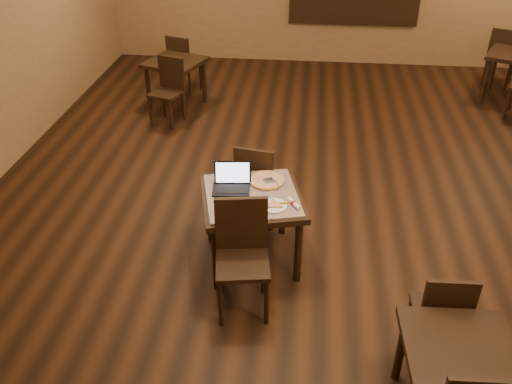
# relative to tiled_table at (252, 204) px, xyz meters

# --- Properties ---
(ground) EXTENTS (10.00, 10.00, 0.00)m
(ground) POSITION_rel_tiled_table_xyz_m (0.69, 1.07, -0.66)
(ground) COLOR black
(ground) RESTS_ON ground
(tiled_table) EXTENTS (1.12, 1.12, 0.76)m
(tiled_table) POSITION_rel_tiled_table_xyz_m (0.00, 0.00, 0.00)
(tiled_table) COLOR black
(tiled_table) RESTS_ON ground
(chair_main_near) EXTENTS (0.52, 0.52, 1.04)m
(chair_main_near) POSITION_rel_tiled_table_xyz_m (-0.01, -0.61, -0.07)
(chair_main_near) COLOR black
(chair_main_near) RESTS_ON ground
(chair_main_far) EXTENTS (0.49, 0.49, 0.96)m
(chair_main_far) POSITION_rel_tiled_table_xyz_m (-0.02, 0.62, -0.12)
(chair_main_far) COLOR black
(chair_main_far) RESTS_ON ground
(laptop) EXTENTS (0.37, 0.31, 0.24)m
(laptop) POSITION_rel_tiled_table_xyz_m (-0.20, 0.11, 0.17)
(laptop) COLOR black
(laptop) RESTS_ON tiled_table
(plate) EXTENTS (0.24, 0.24, 0.01)m
(plate) POSITION_rel_tiled_table_xyz_m (0.22, -0.18, 0.11)
(plate) COLOR white
(plate) RESTS_ON tiled_table
(pizza_slice) EXTENTS (0.21, 0.21, 0.02)m
(pizza_slice) POSITION_rel_tiled_table_xyz_m (0.22, -0.18, 0.13)
(pizza_slice) COLOR #FBDDA7
(pizza_slice) RESTS_ON plate
(pizza_pan) EXTENTS (0.38, 0.38, 0.01)m
(pizza_pan) POSITION_rel_tiled_table_xyz_m (0.12, 0.24, 0.11)
(pizza_pan) COLOR silver
(pizza_pan) RESTS_ON tiled_table
(pizza_whole) EXTENTS (0.34, 0.34, 0.02)m
(pizza_whole) POSITION_rel_tiled_table_xyz_m (0.12, 0.24, 0.12)
(pizza_whole) COLOR #FBDDA7
(pizza_whole) RESTS_ON pizza_pan
(spatula) EXTENTS (0.19, 0.25, 0.01)m
(spatula) POSITION_rel_tiled_table_xyz_m (0.14, 0.22, 0.13)
(spatula) COLOR silver
(spatula) RESTS_ON pizza_whole
(napkin_roll) EXTENTS (0.14, 0.17, 0.04)m
(napkin_roll) POSITION_rel_tiled_table_xyz_m (0.40, -0.14, 0.12)
(napkin_roll) COLOR white
(napkin_roll) RESTS_ON tiled_table
(other_table_a_chair_far) EXTENTS (0.58, 0.58, 1.01)m
(other_table_a_chair_far) POSITION_rel_tiled_table_xyz_m (3.65, 5.07, -0.09)
(other_table_a_chair_far) COLOR black
(other_table_a_chair_far) RESTS_ON ground
(other_table_b) EXTENTS (1.01, 1.01, 0.74)m
(other_table_b) POSITION_rel_tiled_table_xyz_m (-1.61, 3.68, -0.04)
(other_table_b) COLOR black
(other_table_b) RESTS_ON ground
(other_table_b_chair_near) EXTENTS (0.53, 0.53, 0.96)m
(other_table_b_chair_near) POSITION_rel_tiled_table_xyz_m (-1.58, 3.12, -0.12)
(other_table_b_chair_near) COLOR black
(other_table_b_chair_near) RESTS_ON ground
(other_table_b_chair_far) EXTENTS (0.53, 0.53, 0.96)m
(other_table_b_chair_far) POSITION_rel_tiled_table_xyz_m (-1.63, 4.25, -0.12)
(other_table_b_chair_far) COLOR black
(other_table_b_chair_far) RESTS_ON ground
(other_table_c) EXTENTS (0.76, 0.76, 0.69)m
(other_table_c) POSITION_rel_tiled_table_xyz_m (1.58, -1.61, -0.09)
(other_table_c) COLOR black
(other_table_c) RESTS_ON ground
(other_table_c_chair_far) EXTENTS (0.40, 0.40, 0.89)m
(other_table_c_chair_far) POSITION_rel_tiled_table_xyz_m (1.58, -1.09, -0.16)
(other_table_c_chair_far) COLOR black
(other_table_c_chair_far) RESTS_ON ground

